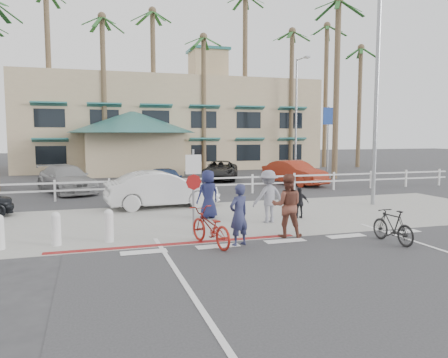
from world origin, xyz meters
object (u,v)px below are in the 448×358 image
object	(u,v)px
bike_red	(210,227)
bike_black	(393,226)
sign_post	(193,187)
car_white_sedan	(162,189)

from	to	relation	value
bike_red	bike_black	distance (m)	5.13
sign_post	bike_black	xyz separation A→B (m)	(5.10, -2.66, -0.97)
sign_post	car_white_sedan	xyz separation A→B (m)	(-0.10, 5.35, -0.69)
bike_black	car_white_sedan	size ratio (longest dim) A/B	0.35
bike_black	car_white_sedan	xyz separation A→B (m)	(-5.20, 8.02, 0.28)
sign_post	bike_red	bearing A→B (deg)	-85.06
sign_post	car_white_sedan	size ratio (longest dim) A/B	0.63
bike_red	bike_black	world-z (taller)	bike_red
bike_red	car_white_sedan	world-z (taller)	car_white_sedan
sign_post	bike_red	world-z (taller)	sign_post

